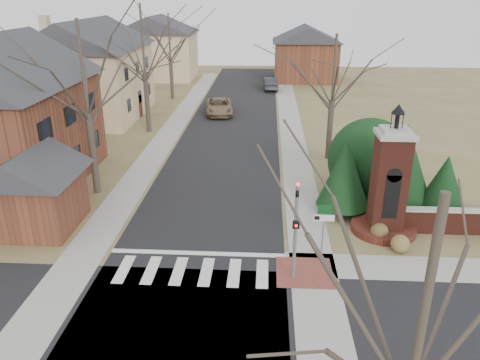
# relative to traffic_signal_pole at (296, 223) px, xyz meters

# --- Properties ---
(ground) EXTENTS (120.00, 120.00, 0.00)m
(ground) POSITION_rel_traffic_signal_pole_xyz_m (-4.30, -0.57, -2.59)
(ground) COLOR brown
(ground) RESTS_ON ground
(main_street) EXTENTS (8.00, 70.00, 0.01)m
(main_street) POSITION_rel_traffic_signal_pole_xyz_m (-4.30, 21.43, -2.58)
(main_street) COLOR black
(main_street) RESTS_ON ground
(cross_street) EXTENTS (120.00, 8.00, 0.01)m
(cross_street) POSITION_rel_traffic_signal_pole_xyz_m (-4.30, -3.57, -2.58)
(cross_street) COLOR black
(cross_street) RESTS_ON ground
(crosswalk_zone) EXTENTS (8.00, 2.20, 0.02)m
(crosswalk_zone) POSITION_rel_traffic_signal_pole_xyz_m (-4.30, 0.23, -2.58)
(crosswalk_zone) COLOR silver
(crosswalk_zone) RESTS_ON ground
(stop_bar) EXTENTS (8.00, 0.35, 0.02)m
(stop_bar) POSITION_rel_traffic_signal_pole_xyz_m (-4.30, 1.73, -2.58)
(stop_bar) COLOR silver
(stop_bar) RESTS_ON ground
(sidewalk_right_main) EXTENTS (2.00, 60.00, 0.02)m
(sidewalk_right_main) POSITION_rel_traffic_signal_pole_xyz_m (0.90, 21.43, -2.58)
(sidewalk_right_main) COLOR gray
(sidewalk_right_main) RESTS_ON ground
(sidewalk_left) EXTENTS (2.00, 60.00, 0.02)m
(sidewalk_left) POSITION_rel_traffic_signal_pole_xyz_m (-9.50, 21.43, -2.58)
(sidewalk_left) COLOR gray
(sidewalk_left) RESTS_ON ground
(curb_apron) EXTENTS (2.40, 2.40, 0.02)m
(curb_apron) POSITION_rel_traffic_signal_pole_xyz_m (0.50, 0.43, -2.57)
(curb_apron) COLOR brown
(curb_apron) RESTS_ON ground
(traffic_signal_pole) EXTENTS (0.28, 0.41, 4.50)m
(traffic_signal_pole) POSITION_rel_traffic_signal_pole_xyz_m (0.00, 0.00, 0.00)
(traffic_signal_pole) COLOR slate
(traffic_signal_pole) RESTS_ON ground
(sign_post) EXTENTS (0.90, 0.07, 2.75)m
(sign_post) POSITION_rel_traffic_signal_pole_xyz_m (1.29, 1.41, -0.64)
(sign_post) COLOR slate
(sign_post) RESTS_ON ground
(brick_gate_monument) EXTENTS (3.20, 3.20, 6.47)m
(brick_gate_monument) POSITION_rel_traffic_signal_pole_xyz_m (4.70, 4.42, -0.42)
(brick_gate_monument) COLOR #572419
(brick_gate_monument) RESTS_ON ground
(brick_garden_wall) EXTENTS (7.50, 0.50, 1.30)m
(brick_garden_wall) POSITION_rel_traffic_signal_pole_xyz_m (9.20, 4.43, -1.93)
(brick_garden_wall) COLOR #572419
(brick_garden_wall) RESTS_ON ground
(house_stucco_left) EXTENTS (9.80, 12.80, 9.28)m
(house_stucco_left) POSITION_rel_traffic_signal_pole_xyz_m (-17.80, 26.42, 2.01)
(house_stucco_left) COLOR tan
(house_stucco_left) RESTS_ON ground
(garage_left) EXTENTS (4.80, 4.80, 4.29)m
(garage_left) POSITION_rel_traffic_signal_pole_xyz_m (-12.82, 3.92, -0.35)
(garage_left) COLOR brown
(garage_left) RESTS_ON ground
(house_distant_left) EXTENTS (10.80, 8.80, 8.53)m
(house_distant_left) POSITION_rel_traffic_signal_pole_xyz_m (-16.31, 47.42, 1.66)
(house_distant_left) COLOR tan
(house_distant_left) RESTS_ON ground
(house_distant_right) EXTENTS (8.80, 8.80, 7.30)m
(house_distant_right) POSITION_rel_traffic_signal_pole_xyz_m (3.69, 47.42, 1.06)
(house_distant_right) COLOR brown
(house_distant_right) RESTS_ON ground
(evergreen_near) EXTENTS (2.80, 2.80, 4.10)m
(evergreen_near) POSITION_rel_traffic_signal_pole_xyz_m (2.90, 6.43, -0.29)
(evergreen_near) COLOR #473D33
(evergreen_near) RESTS_ON ground
(evergreen_mid) EXTENTS (3.40, 3.40, 4.70)m
(evergreen_mid) POSITION_rel_traffic_signal_pole_xyz_m (6.20, 7.63, 0.01)
(evergreen_mid) COLOR #473D33
(evergreen_mid) RESTS_ON ground
(evergreen_far) EXTENTS (2.40, 2.40, 3.30)m
(evergreen_far) POSITION_rel_traffic_signal_pole_xyz_m (8.20, 6.63, -0.69)
(evergreen_far) COLOR #473D33
(evergreen_far) RESTS_ON ground
(evergreen_mass) EXTENTS (4.80, 4.80, 4.80)m
(evergreen_mass) POSITION_rel_traffic_signal_pole_xyz_m (4.70, 8.93, -0.19)
(evergreen_mass) COLOR black
(evergreen_mass) RESTS_ON ground
(bare_tree_0) EXTENTS (8.05, 8.05, 11.15)m
(bare_tree_0) POSITION_rel_traffic_signal_pole_xyz_m (-11.30, 8.43, 5.11)
(bare_tree_0) COLOR #473D33
(bare_tree_0) RESTS_ON ground
(bare_tree_1) EXTENTS (8.40, 8.40, 11.64)m
(bare_tree_1) POSITION_rel_traffic_signal_pole_xyz_m (-11.30, 21.43, 5.44)
(bare_tree_1) COLOR #473D33
(bare_tree_1) RESTS_ON ground
(bare_tree_2) EXTENTS (7.35, 7.35, 10.19)m
(bare_tree_2) POSITION_rel_traffic_signal_pole_xyz_m (-11.80, 34.43, 4.44)
(bare_tree_2) COLOR #473D33
(bare_tree_2) RESTS_ON ground
(bare_tree_3) EXTENTS (7.00, 7.00, 9.70)m
(bare_tree_3) POSITION_rel_traffic_signal_pole_xyz_m (3.20, 15.43, 4.10)
(bare_tree_3) COLOR #473D33
(bare_tree_3) RESTS_ON ground
(bare_tree_4) EXTENTS (6.65, 6.65, 9.21)m
(bare_tree_4) POSITION_rel_traffic_signal_pole_xyz_m (1.70, -9.57, 3.77)
(bare_tree_4) COLOR #473D33
(bare_tree_4) RESTS_ON ground
(pickup_truck) EXTENTS (3.12, 5.64, 1.49)m
(pickup_truck) POSITION_rel_traffic_signal_pole_xyz_m (-5.90, 27.80, -1.84)
(pickup_truck) COLOR olive
(pickup_truck) RESTS_ON ground
(distant_car) EXTENTS (1.89, 4.62, 1.49)m
(distant_car) POSITION_rel_traffic_signal_pole_xyz_m (-0.90, 40.18, -1.84)
(distant_car) COLOR #2E2F35
(distant_car) RESTS_ON ground
(dry_shrub_left) EXTENTS (0.86, 0.86, 0.86)m
(dry_shrub_left) POSITION_rel_traffic_signal_pole_xyz_m (4.30, 3.57, -2.16)
(dry_shrub_left) COLOR brown
(dry_shrub_left) RESTS_ON ground
(dry_shrub_right) EXTENTS (0.85, 0.85, 0.85)m
(dry_shrub_right) POSITION_rel_traffic_signal_pole_xyz_m (5.00, 2.43, -2.16)
(dry_shrub_right) COLOR olive
(dry_shrub_right) RESTS_ON ground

